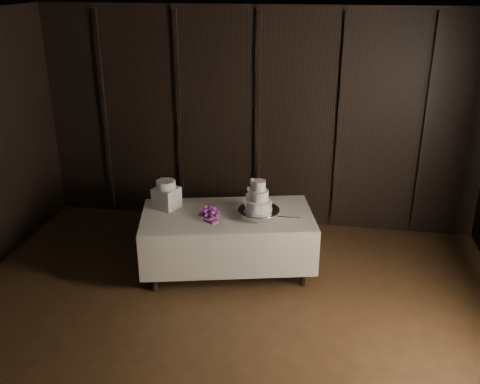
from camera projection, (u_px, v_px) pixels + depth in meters
name	position (u px, v px, depth m)	size (l,w,h in m)	color
room	(196.00, 236.00, 4.08)	(6.08, 7.08, 3.08)	black
display_table	(228.00, 240.00, 6.35)	(2.17, 1.47, 0.76)	silver
cake_stand	(259.00, 213.00, 6.14)	(0.48, 0.48, 0.09)	silver
wedding_cake	(257.00, 199.00, 6.06)	(0.34, 0.29, 0.35)	white
bouquet	(209.00, 212.00, 6.12)	(0.27, 0.37, 0.18)	#B73E43
box_pedestal	(167.00, 198.00, 6.35)	(0.26, 0.26, 0.25)	white
small_cake	(166.00, 185.00, 6.28)	(0.23, 0.23, 0.09)	white
cake_knife	(280.00, 217.00, 6.14)	(0.37, 0.02, 0.01)	silver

